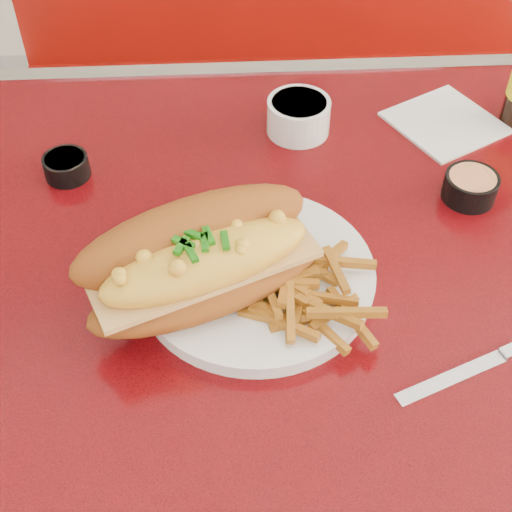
{
  "coord_description": "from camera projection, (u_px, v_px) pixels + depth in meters",
  "views": [
    {
      "loc": [
        -0.16,
        -0.52,
        1.34
      ],
      "look_at": [
        -0.13,
        -0.02,
        0.81
      ],
      "focal_mm": 50.0,
      "sensor_mm": 36.0,
      "label": 1
    }
  ],
  "objects": [
    {
      "name": "gravy_ramekin",
      "position": [
        299.0,
        115.0,
        0.92
      ],
      "size": [
        0.09,
        0.09,
        0.05
      ],
      "rotation": [
        0.0,
        0.0,
        0.17
      ],
      "color": "white",
      "rests_on": "diner_table"
    },
    {
      "name": "dinner_plate",
      "position": [
        256.0,
        276.0,
        0.75
      ],
      "size": [
        0.3,
        0.3,
        0.02
      ],
      "rotation": [
        0.0,
        0.0,
        0.24
      ],
      "color": "white",
      "rests_on": "diner_table"
    },
    {
      "name": "paper_napkin",
      "position": [
        445.0,
        123.0,
        0.95
      ],
      "size": [
        0.17,
        0.17,
        0.0
      ],
      "primitive_type": "cube",
      "rotation": [
        0.0,
        0.0,
        0.5
      ],
      "color": "white",
      "rests_on": "diner_table"
    },
    {
      "name": "sauce_cup_right",
      "position": [
        470.0,
        186.0,
        0.84
      ],
      "size": [
        0.07,
        0.07,
        0.03
      ],
      "rotation": [
        0.0,
        0.0,
        -0.14
      ],
      "color": "black",
      "rests_on": "diner_table"
    },
    {
      "name": "diner_table",
      "position": [
        357.0,
        352.0,
        0.89
      ],
      "size": [
        1.23,
        0.83,
        0.77
      ],
      "color": "#B70B12",
      "rests_on": "ground"
    },
    {
      "name": "knife",
      "position": [
        495.0,
        359.0,
        0.69
      ],
      "size": [
        0.18,
        0.08,
        0.01
      ],
      "rotation": [
        0.0,
        0.0,
        0.38
      ],
      "color": "silver",
      "rests_on": "diner_table"
    },
    {
      "name": "fries_pile",
      "position": [
        305.0,
        289.0,
        0.71
      ],
      "size": [
        0.12,
        0.11,
        0.03
      ],
      "primitive_type": null,
      "rotation": [
        0.0,
        0.0,
        -0.06
      ],
      "color": "#BF7920",
      "rests_on": "dinner_plate"
    },
    {
      "name": "mac_hoagie",
      "position": [
        201.0,
        260.0,
        0.69
      ],
      "size": [
        0.27,
        0.21,
        0.11
      ],
      "rotation": [
        0.0,
        0.0,
        0.4
      ],
      "color": "#9A4E18",
      "rests_on": "dinner_plate"
    },
    {
      "name": "booth_bench_far",
      "position": [
        291.0,
        153.0,
        1.68
      ],
      "size": [
        1.2,
        0.51,
        0.9
      ],
      "color": "maroon",
      "rests_on": "ground"
    },
    {
      "name": "fork",
      "position": [
        306.0,
        272.0,
        0.74
      ],
      "size": [
        0.08,
        0.11,
        0.0
      ],
      "rotation": [
        0.0,
        0.0,
        2.13
      ],
      "color": "silver",
      "rests_on": "dinner_plate"
    },
    {
      "name": "sauce_cup_left",
      "position": [
        66.0,
        166.0,
        0.87
      ],
      "size": [
        0.06,
        0.06,
        0.03
      ],
      "rotation": [
        0.0,
        0.0,
        0.11
      ],
      "color": "black",
      "rests_on": "diner_table"
    }
  ]
}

